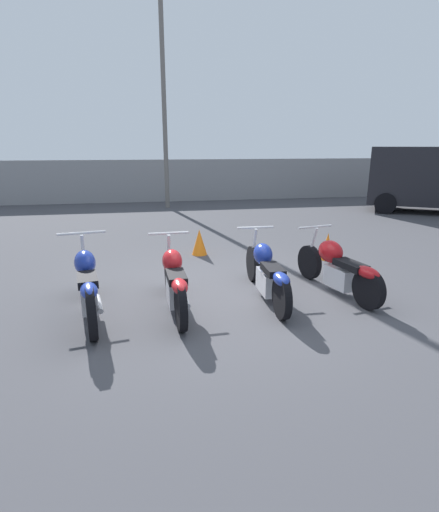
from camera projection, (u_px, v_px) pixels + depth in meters
ground_plane at (219, 296)px, 6.13m from camera, size 60.00×60.00×0.00m
fence_back at (171, 181)px, 16.23m from camera, size 40.00×0.04×1.68m
light_pole_left at (163, 66)px, 13.57m from camera, size 0.70×0.35×8.27m
motorcycle_slot_0 at (87, 285)px, 5.32m from camera, size 0.71×2.14×1.03m
motorcycle_slot_1 at (174, 281)px, 5.52m from camera, size 0.60×1.99×0.99m
motorcycle_slot_2 at (267, 272)px, 5.97m from camera, size 0.61×2.18×0.96m
motorcycle_slot_3 at (338, 267)px, 6.19m from camera, size 0.72×2.01×0.95m
traffic_cone_near at (199, 242)px, 8.41m from camera, size 0.32×0.32×0.54m
traffic_cone_far at (327, 246)px, 8.04m from camera, size 0.28×0.28×0.55m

